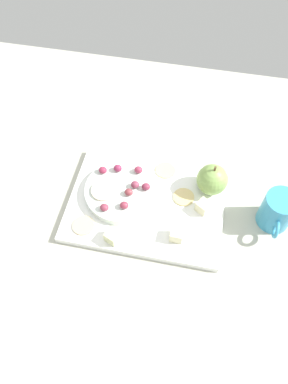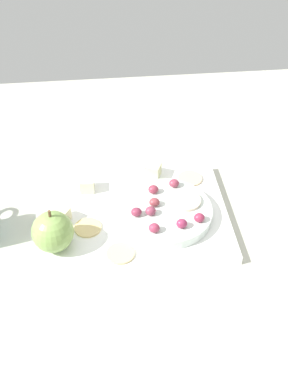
% 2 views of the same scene
% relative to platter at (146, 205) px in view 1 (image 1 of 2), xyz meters
% --- Properties ---
extents(table, '(1.39, 1.10, 0.04)m').
position_rel_platter_xyz_m(table, '(-0.05, 0.02, -0.03)').
color(table, '#B2B2A0').
rests_on(table, ground).
extents(platter, '(0.36, 0.26, 0.02)m').
position_rel_platter_xyz_m(platter, '(0.00, 0.00, 0.00)').
color(platter, white).
rests_on(platter, table).
extents(serving_dish, '(0.17, 0.17, 0.02)m').
position_rel_platter_xyz_m(serving_dish, '(0.06, -0.01, 0.02)').
color(serving_dish, silver).
rests_on(serving_dish, platter).
extents(apple_whole, '(0.07, 0.07, 0.07)m').
position_rel_platter_xyz_m(apple_whole, '(-0.14, -0.07, 0.04)').
color(apple_whole, '#81A652').
rests_on(apple_whole, platter).
extents(apple_stem, '(0.01, 0.01, 0.01)m').
position_rel_platter_xyz_m(apple_stem, '(-0.14, -0.07, 0.09)').
color(apple_stem, brown).
rests_on(apple_stem, apple_whole).
extents(cheese_cube_0, '(0.04, 0.04, 0.03)m').
position_rel_platter_xyz_m(cheese_cube_0, '(-0.13, -0.01, 0.02)').
color(cheese_cube_0, beige).
rests_on(cheese_cube_0, platter).
extents(cheese_cube_1, '(0.03, 0.03, 0.03)m').
position_rel_platter_xyz_m(cheese_cube_1, '(-0.08, 0.08, 0.02)').
color(cheese_cube_1, beige).
rests_on(cheese_cube_1, platter).
extents(cheese_cube_2, '(0.04, 0.04, 0.03)m').
position_rel_platter_xyz_m(cheese_cube_2, '(0.05, 0.11, 0.02)').
color(cheese_cube_2, beige).
rests_on(cheese_cube_2, platter).
extents(cracker_0, '(0.05, 0.05, 0.00)m').
position_rel_platter_xyz_m(cracker_0, '(0.13, 0.09, 0.01)').
color(cracker_0, '#D3B58D').
rests_on(cracker_0, platter).
extents(cracker_1, '(0.05, 0.05, 0.00)m').
position_rel_platter_xyz_m(cracker_1, '(-0.03, -0.10, 0.01)').
color(cracker_1, '#D7C18A').
rests_on(cracker_1, platter).
extents(cracker_2, '(0.05, 0.05, 0.00)m').
position_rel_platter_xyz_m(cracker_2, '(-0.08, -0.03, 0.01)').
color(cracker_2, '#DDC37E').
rests_on(cracker_2, platter).
extents(grape_0, '(0.02, 0.02, 0.02)m').
position_rel_platter_xyz_m(grape_0, '(0.03, -0.03, 0.04)').
color(grape_0, '#87374D').
rests_on(grape_0, serving_dish).
extents(grape_1, '(0.02, 0.02, 0.02)m').
position_rel_platter_xyz_m(grape_1, '(0.04, 0.03, 0.04)').
color(grape_1, '#8B3043').
rests_on(grape_1, serving_dish).
extents(grape_2, '(0.02, 0.02, 0.02)m').
position_rel_platter_xyz_m(grape_2, '(0.04, -0.00, 0.04)').
color(grape_2, brown).
rests_on(grape_2, serving_dish).
extents(grape_3, '(0.02, 0.02, 0.02)m').
position_rel_platter_xyz_m(grape_3, '(0.03, -0.07, 0.04)').
color(grape_3, '#98324C').
rests_on(grape_3, serving_dish).
extents(grape_4, '(0.02, 0.02, 0.02)m').
position_rel_platter_xyz_m(grape_4, '(0.01, -0.03, 0.04)').
color(grape_4, '#822D44').
rests_on(grape_4, serving_dish).
extents(grape_5, '(0.02, 0.02, 0.02)m').
position_rel_platter_xyz_m(grape_5, '(0.08, -0.06, 0.04)').
color(grape_5, '#8B294A').
rests_on(grape_5, serving_dish).
extents(grape_6, '(0.02, 0.02, 0.02)m').
position_rel_platter_xyz_m(grape_6, '(0.09, 0.05, 0.04)').
color(grape_6, '#893447').
rests_on(grape_6, serving_dish).
extents(grape_7, '(0.02, 0.02, 0.02)m').
position_rel_platter_xyz_m(grape_7, '(0.12, -0.05, 0.04)').
color(grape_7, '#912A45').
rests_on(grape_7, serving_dish).
extents(apple_slice_0, '(0.06, 0.06, 0.01)m').
position_rel_platter_xyz_m(apple_slice_0, '(0.10, 0.00, 0.03)').
color(apple_slice_0, beige).
rests_on(apple_slice_0, serving_dish).
extents(cup, '(0.07, 0.11, 0.09)m').
position_rel_platter_xyz_m(cup, '(-0.29, -0.02, 0.04)').
color(cup, '#3997C0').
rests_on(cup, table).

